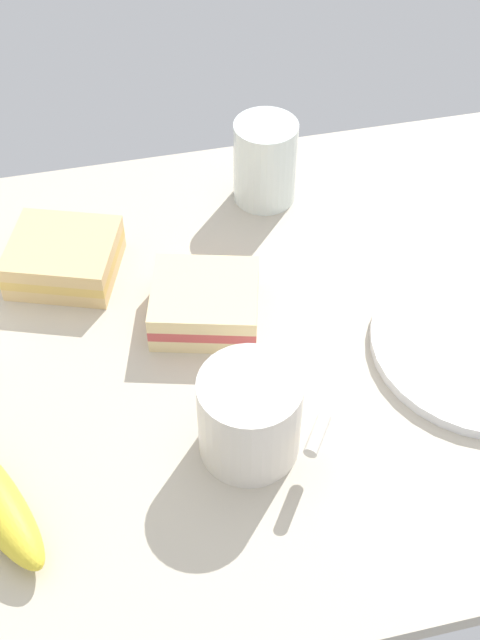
# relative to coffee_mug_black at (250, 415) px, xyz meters

# --- Properties ---
(tabletop) EXTENTS (0.90, 0.64, 0.02)m
(tabletop) POSITION_rel_coffee_mug_black_xyz_m (-0.02, -0.13, -0.06)
(tabletop) COLOR #BCB29E
(tabletop) RESTS_ON ground
(coffee_mug_black) EXTENTS (0.11, 0.10, 0.09)m
(coffee_mug_black) POSITION_rel_coffee_mug_black_xyz_m (0.00, 0.00, 0.00)
(coffee_mug_black) COLOR silver
(coffee_mug_black) RESTS_ON tabletop
(sandwich_main) EXTENTS (0.14, 0.13, 0.04)m
(sandwich_main) POSITION_rel_coffee_mug_black_xyz_m (0.14, -0.26, -0.02)
(sandwich_main) COLOR #DBB77A
(sandwich_main) RESTS_ON tabletop
(sandwich_side) EXTENTS (0.13, 0.12, 0.04)m
(sandwich_side) POSITION_rel_coffee_mug_black_xyz_m (0.01, -0.16, -0.02)
(sandwich_side) COLOR beige
(sandwich_side) RESTS_ON tabletop
(glass_of_milk) EXTENTS (0.07, 0.07, 0.10)m
(glass_of_milk) POSITION_rel_coffee_mug_black_xyz_m (-0.10, -0.34, -0.00)
(glass_of_milk) COLOR silver
(glass_of_milk) RESTS_ON tabletop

